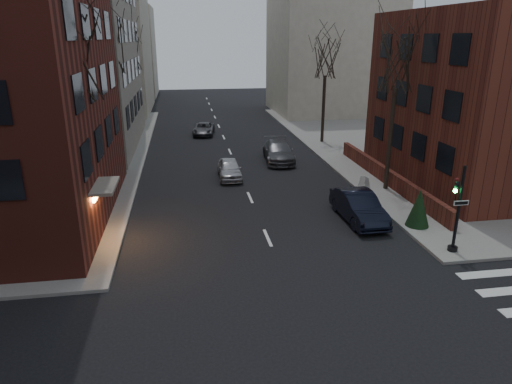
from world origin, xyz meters
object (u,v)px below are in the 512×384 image
tree_left_a (66,58)px  streetlamp_far (140,88)px  streetlamp_near (114,121)px  parked_sedan (359,207)px  tree_left_b (106,44)px  sandwich_board (364,183)px  tree_right_a (398,61)px  car_lane_far (204,129)px  tree_right_b (326,58)px  car_lane_gray (278,151)px  traffic_signal (456,215)px  tree_left_c (129,51)px  evergreen_shrub (419,208)px  car_lane_silver (230,169)px

tree_left_a → streetlamp_far: bearing=88.8°
streetlamp_near → parked_sedan: bearing=-32.5°
tree_left_b → streetlamp_far: size_ratio=1.72×
tree_left_a → streetlamp_near: 9.07m
sandwich_board → tree_right_a: bearing=-9.0°
streetlamp_far → car_lane_far: streetlamp_far is taller
tree_left_b → sandwich_board: size_ratio=12.23×
tree_left_b → tree_right_b: size_ratio=1.18×
streetlamp_near → car_lane_gray: bearing=19.9°
streetlamp_far → parked_sedan: 31.71m
tree_right_a → parked_sedan: (-3.60, -4.53, -7.24)m
tree_right_b → tree_right_a: bearing=-90.0°
car_lane_gray → tree_right_a: bearing=-52.5°
car_lane_gray → sandwich_board: 9.18m
tree_left_b → tree_right_a: bearing=-24.4°
traffic_signal → tree_left_c: 35.76m
parked_sedan → car_lane_far: (-7.06, 24.02, -0.19)m
tree_left_b → car_lane_far: tree_left_b is taller
car_lane_gray → evergreen_shrub: 14.91m
tree_right_a → evergreen_shrub: bearing=-99.3°
parked_sedan → sandwich_board: parked_sedan is taller
streetlamp_near → parked_sedan: 16.26m
tree_left_b → car_lane_silver: size_ratio=2.75×
car_lane_far → evergreen_shrub: evergreen_shrub is taller
traffic_signal → tree_left_a: 18.66m
streetlamp_far → parked_sedan: size_ratio=1.32×
car_lane_silver → evergreen_shrub: 13.49m
car_lane_far → tree_left_b: bearing=-113.4°
traffic_signal → tree_left_c: size_ratio=0.41×
car_lane_far → streetlamp_near: bearing=-104.5°
car_lane_silver → tree_left_a: bearing=-132.6°
tree_right_a → streetlamp_far: bearing=125.3°
streetlamp_near → evergreen_shrub: bearing=-32.0°
streetlamp_near → car_lane_far: bearing=67.7°
sandwich_board → car_lane_far: bearing=101.8°
car_lane_far → traffic_signal: bearing=-63.2°
tree_left_c → car_lane_gray: (12.28, -13.76, -7.25)m
traffic_signal → car_lane_far: bearing=109.0°
tree_right_a → evergreen_shrub: size_ratio=4.94×
tree_left_a → car_lane_far: size_ratio=2.40×
tree_left_b → tree_left_c: bearing=90.0°
tree_left_c → car_lane_silver: 20.74m
traffic_signal → tree_left_a: (-16.74, 5.01, 6.56)m
tree_left_b → car_lane_gray: 14.73m
sandwich_board → tree_left_c: bearing=112.9°
car_lane_silver → traffic_signal: bearing=-55.6°
tree_left_a → tree_left_b: (0.00, 12.00, 0.44)m
evergreen_shrub → traffic_signal: bearing=-87.7°
tree_right_a → car_lane_gray: 12.19m
traffic_signal → evergreen_shrub: size_ratio=2.03×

